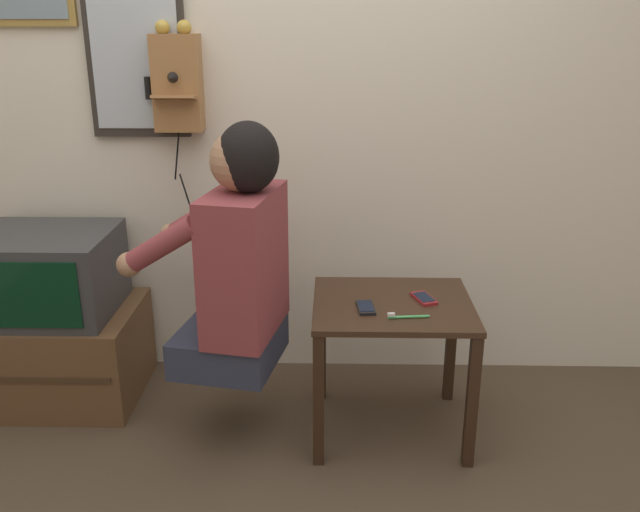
{
  "coord_description": "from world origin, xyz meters",
  "views": [
    {
      "loc": [
        0.24,
        -1.83,
        1.56
      ],
      "look_at": [
        0.19,
        0.47,
        0.75
      ],
      "focal_mm": 38.0,
      "sensor_mm": 36.0,
      "label": 1
    }
  ],
  "objects": [
    {
      "name": "wall_mirror",
      "position": [
        -0.57,
        1.04,
        1.45
      ],
      "size": [
        0.41,
        0.03,
        0.73
      ],
      "color": "#2D2823"
    },
    {
      "name": "person",
      "position": [
        -0.1,
        0.47,
        0.75
      ],
      "size": [
        0.59,
        0.51,
        0.92
      ],
      "rotation": [
        0.0,
        0.0,
        1.38
      ],
      "color": "#2D3347",
      "rests_on": "ground_plane"
    },
    {
      "name": "cell_phone_held",
      "position": [
        0.36,
        0.46,
        0.55
      ],
      "size": [
        0.07,
        0.13,
        0.01
      ],
      "rotation": [
        0.0,
        0.0,
        0.09
      ],
      "color": "black",
      "rests_on": "side_table"
    },
    {
      "name": "side_table",
      "position": [
        0.47,
        0.52,
        0.45
      ],
      "size": [
        0.6,
        0.52,
        0.55
      ],
      "color": "#382316",
      "rests_on": "ground_plane"
    },
    {
      "name": "television",
      "position": [
        -0.95,
        0.75,
        0.57
      ],
      "size": [
        0.55,
        0.48,
        0.34
      ],
      "color": "#38383A",
      "rests_on": "tv_stand"
    },
    {
      "name": "wall_phone_antique",
      "position": [
        -0.4,
        0.99,
        1.32
      ],
      "size": [
        0.23,
        0.19,
        0.81
      ],
      "color": "#9E6B3D"
    },
    {
      "name": "cell_phone_spare",
      "position": [
        0.59,
        0.55,
        0.55
      ],
      "size": [
        0.1,
        0.14,
        0.01
      ],
      "rotation": [
        0.0,
        0.0,
        0.33
      ],
      "color": "maroon",
      "rests_on": "side_table"
    },
    {
      "name": "wall_back",
      "position": [
        0.0,
        1.08,
        1.27
      ],
      "size": [
        6.8,
        0.05,
        2.55
      ],
      "color": "silver",
      "rests_on": "ground_plane"
    },
    {
      "name": "tv_stand",
      "position": [
        -0.92,
        0.76,
        0.2
      ],
      "size": [
        0.64,
        0.54,
        0.4
      ],
      "color": "brown",
      "rests_on": "ground_plane"
    },
    {
      "name": "toothbrush",
      "position": [
        0.5,
        0.38,
        0.56
      ],
      "size": [
        0.15,
        0.03,
        0.02
      ],
      "rotation": [
        0.0,
        0.0,
        1.67
      ],
      "color": "#4CBF66",
      "rests_on": "side_table"
    }
  ]
}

